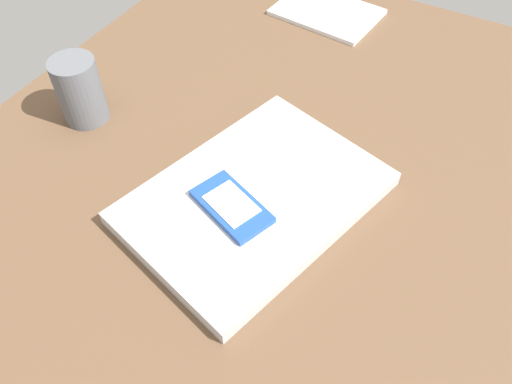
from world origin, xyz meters
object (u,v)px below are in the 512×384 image
object	(u,v)px
cell_phone_on_laptop	(232,206)
notepad	(327,12)
pen_cup	(80,91)
laptop_closed	(256,197)

from	to	relation	value
cell_phone_on_laptop	notepad	world-z (taller)	cell_phone_on_laptop
cell_phone_on_laptop	pen_cup	xyz separation A→B (cm)	(6.01, 29.53, 2.45)
notepad	pen_cup	world-z (taller)	pen_cup
laptop_closed	notepad	distance (cm)	48.13
laptop_closed	pen_cup	size ratio (longest dim) A/B	3.21
cell_phone_on_laptop	notepad	size ratio (longest dim) A/B	0.64
laptop_closed	cell_phone_on_laptop	xyz separation A→B (cm)	(-3.95, 1.30, 1.54)
cell_phone_on_laptop	notepad	xyz separation A→B (cm)	(50.85, 9.48, -2.22)
laptop_closed	notepad	bearing A→B (deg)	28.71
notepad	pen_cup	xyz separation A→B (cm)	(-44.84, 20.05, 4.67)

